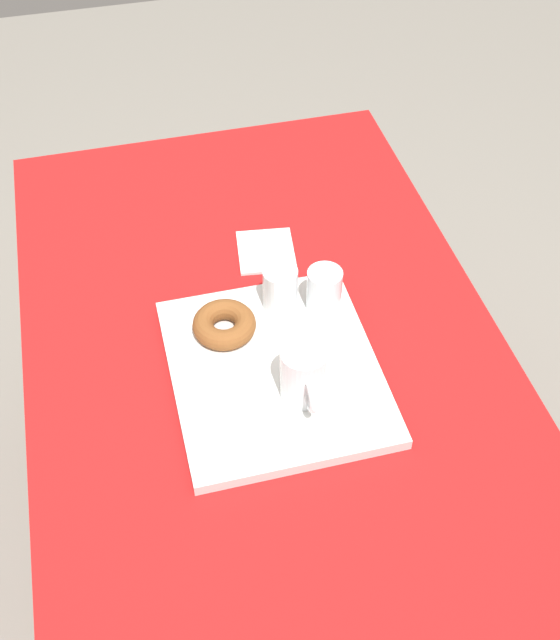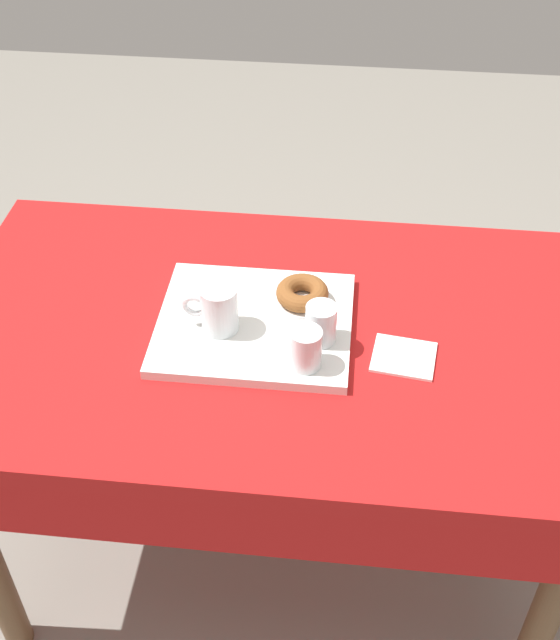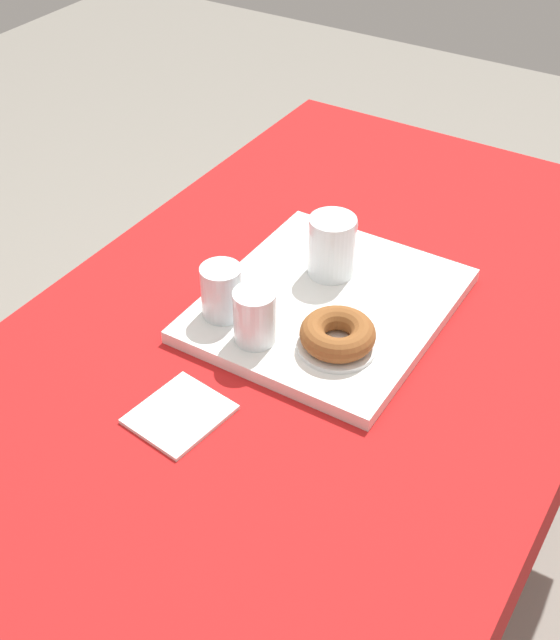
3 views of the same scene
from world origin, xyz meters
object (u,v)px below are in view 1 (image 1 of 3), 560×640
Objects in this scene: sugar_donut_left at (224,325)px; water_glass_near at (280,290)px; donut_plate_left at (225,333)px; tea_mug_left at (304,375)px; serving_tray at (274,371)px; dining_table at (270,396)px; water_glass_far at (324,292)px; paper_napkin at (266,251)px.

water_glass_near is at bearing 112.57° from sugar_donut_left.
donut_plate_left is (0.04, -0.11, -0.03)m from water_glass_near.
water_glass_near is (-0.20, 0.01, -0.01)m from tea_mug_left.
serving_tray is 0.11m from sugar_donut_left.
dining_table is 12.71× the size of sugar_donut_left.
donut_plate_left reaches higher than dining_table.
donut_plate_left is at bearing -83.10° from water_glass_far.
water_glass_near is 0.77× the size of sugar_donut_left.
serving_tray is at bearing -154.84° from tea_mug_left.
water_glass_far is at bearing 72.30° from water_glass_near.
donut_plate_left is at bearing -127.98° from dining_table.
water_glass_far is 0.69× the size of paper_napkin.
water_glass_far is 0.73× the size of donut_plate_left.
tea_mug_left is at bearing 25.16° from serving_tray.
sugar_donut_left is at bearing -83.10° from water_glass_far.
sugar_donut_left reaches higher than paper_napkin.
water_glass_far is at bearing 121.90° from dining_table.
tea_mug_left is 0.93× the size of paper_napkin.
dining_table is at bearing -58.10° from water_glass_far.
paper_napkin is at bearing -162.41° from water_glass_far.
water_glass_near reaches higher than sugar_donut_left.
sugar_donut_left is at bearing -144.46° from serving_tray.
dining_table is 3.52× the size of serving_tray.
sugar_donut_left reaches higher than donut_plate_left.
serving_tray is 3.61× the size of sugar_donut_left.
sugar_donut_left is at bearing 0.00° from donut_plate_left.
serving_tray is 0.17m from water_glass_far.
donut_plate_left is at bearing -30.21° from paper_napkin.
tea_mug_left reaches higher than dining_table.
serving_tray reaches higher than paper_napkin.
paper_napkin is (-0.29, 0.06, -0.01)m from serving_tray.
serving_tray is 0.15m from water_glass_near.
paper_napkin is at bearing 149.79° from donut_plate_left.
paper_napkin is (-0.21, 0.12, -0.02)m from donut_plate_left.
donut_plate_left is (-0.05, -0.06, 0.13)m from dining_table.
tea_mug_left is at bearing -3.73° from water_glass_near.
donut_plate_left reaches higher than paper_napkin.
tea_mug_left is 0.37m from paper_napkin.
dining_table is 0.19m from water_glass_near.
water_glass_far reaches higher than donut_plate_left.
tea_mug_left is 1.04× the size of sugar_donut_left.
serving_tray is (0.04, -0.00, 0.12)m from dining_table.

